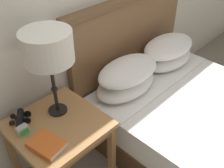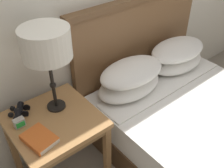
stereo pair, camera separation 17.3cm
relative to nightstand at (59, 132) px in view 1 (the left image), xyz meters
name	(u,v)px [view 1 (the left image)]	position (x,y,z in m)	size (l,w,h in m)	color
nightstand	(59,132)	(0.00, 0.00, 0.00)	(0.58, 0.58, 0.64)	#AD7A47
bed	(207,125)	(1.04, -0.61, -0.26)	(1.47, 2.07, 1.19)	#4E3520
table_lamp	(48,48)	(0.08, 0.10, 0.58)	(0.31, 0.31, 0.60)	black
book_on_nightstand	(46,145)	(-0.16, -0.12, 0.10)	(0.19, 0.23, 0.04)	silver
binoculars_pair	(20,118)	(-0.15, 0.19, 0.11)	(0.16, 0.16, 0.05)	black
alarm_clock	(23,130)	(-0.20, 0.08, 0.12)	(0.07, 0.05, 0.06)	#B7B2A8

